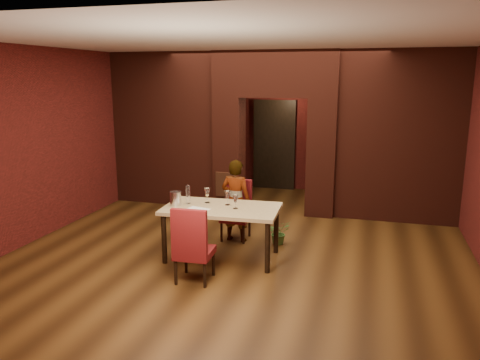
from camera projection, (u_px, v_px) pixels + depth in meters
The scene contains 24 objects.
floor at pixel (249, 242), 7.79m from camera, with size 8.00×8.00×0.00m, color #4E2F13.
ceiling at pixel (250, 43), 7.09m from camera, with size 7.00×8.00×0.04m, color silver.
wall_back at pixel (292, 123), 11.20m from camera, with size 7.00×0.04×3.20m, color maroon.
wall_front at pixel (120, 220), 3.68m from camera, with size 7.00×0.04×3.20m, color maroon.
wall_left at pixel (60, 139), 8.37m from camera, with size 0.04×8.00×3.20m, color maroon.
pillar_left at pixel (229, 153), 9.67m from camera, with size 0.55×0.55×2.30m, color maroon.
pillar_right at pixel (322, 157), 9.16m from camera, with size 0.55×0.55×2.30m, color maroon.
lintel at pixel (276, 74), 9.07m from camera, with size 2.45×0.55×0.90m, color maroon.
wing_wall_left at pixel (166, 129), 9.95m from camera, with size 2.27×0.35×3.20m, color maroon.
wing_wall_right at pixel (399, 137), 8.69m from camera, with size 2.27×0.35×3.20m, color maroon.
vent_panel at pixel (225, 185), 9.52m from camera, with size 0.40×0.03×0.50m, color #9C4F2D.
rear_door at pixel (274, 146), 11.37m from camera, with size 0.90×0.08×2.10m, color black.
rear_door_frame at pixel (274, 146), 11.33m from camera, with size 1.02×0.04×2.22m, color black.
dining_table at pixel (222, 233), 7.06m from camera, with size 1.71×0.96×0.80m, color tan.
chair_far at pixel (236, 211), 7.86m from camera, with size 0.45×0.45×1.00m, color maroon.
chair_near at pixel (194, 243), 6.25m from camera, with size 0.48×0.48×1.05m, color maroon.
person_seated at pixel (236, 201), 7.75m from camera, with size 0.50×0.33×1.38m, color white.
wine_glass_a at pixel (207, 196), 7.18m from camera, with size 0.09×0.09×0.23m, color white, non-canonical shape.
wine_glass_b at pixel (228, 198), 7.06m from camera, with size 0.09×0.09×0.22m, color white, non-canonical shape.
wine_glass_c at pixel (235, 202), 6.86m from camera, with size 0.09×0.09×0.21m, color white, non-canonical shape.
tasting_sheet at pixel (197, 210), 6.83m from camera, with size 0.32×0.24×0.00m, color white.
wine_bucket at pixel (176, 198), 7.05m from camera, with size 0.17×0.17×0.21m, color silver.
water_bottle at pixel (188, 194), 7.13m from camera, with size 0.07×0.07×0.30m, color white.
potted_plant at pixel (279, 232), 7.69m from camera, with size 0.35×0.31×0.39m, color #3F6F2E.
Camera 1 is at (1.88, -7.13, 2.71)m, focal length 35.00 mm.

